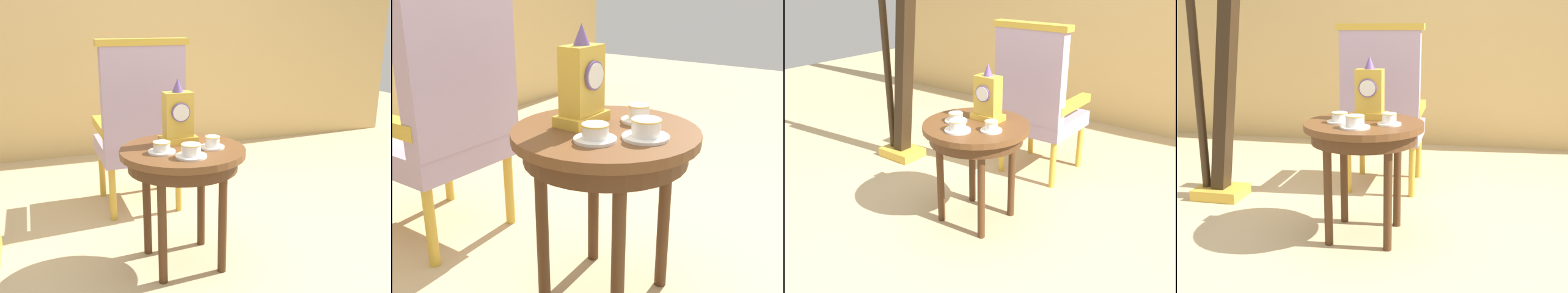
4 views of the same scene
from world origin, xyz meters
TOP-DOWN VIEW (x-y plane):
  - ground_plane at (0.00, 0.00)m, footprint 10.00×10.00m
  - side_table at (-0.10, 0.03)m, footprint 0.63×0.63m
  - teacup_left at (-0.22, -0.01)m, footprint 0.13×0.13m
  - teacup_right at (-0.11, -0.13)m, footprint 0.15×0.15m
  - teacup_center at (0.04, -0.01)m, footprint 0.12×0.12m
  - mantel_clock at (-0.09, 0.13)m, footprint 0.19×0.11m
  - armchair at (-0.14, 0.80)m, footprint 0.56×0.53m
  - harp at (-1.15, 0.41)m, footprint 0.40×0.24m

SIDE VIEW (x-z plane):
  - ground_plane at x=0.00m, z-range 0.00..0.00m
  - side_table at x=-0.10m, z-range 0.23..0.87m
  - armchair at x=-0.14m, z-range 0.02..1.16m
  - teacup_left at x=-0.22m, z-range 0.63..0.68m
  - teacup_center at x=0.04m, z-range 0.63..0.69m
  - teacup_right at x=-0.11m, z-range 0.63..0.69m
  - harp at x=-1.15m, z-range -0.17..1.60m
  - mantel_clock at x=-0.09m, z-range 0.60..0.94m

